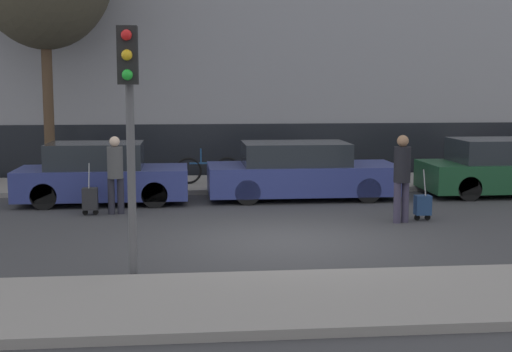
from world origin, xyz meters
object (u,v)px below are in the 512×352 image
object	(u,v)px
parked_car_1	(300,172)
traffic_light	(129,101)
pedestrian_right	(402,173)
parked_bicycle	(208,170)
trolley_left	(90,199)
parked_car_0	(101,175)
pedestrian_left	(115,170)
trolley_right	(423,205)
parked_car_2	(504,169)

from	to	relation	value
parked_car_1	traffic_light	bearing A→B (deg)	-117.05
pedestrian_right	parked_bicycle	world-z (taller)	pedestrian_right
trolley_left	parked_car_0	bearing A→B (deg)	87.57
pedestrian_left	trolley_left	distance (m)	0.82
parked_car_1	trolley_right	world-z (taller)	parked_car_1
parked_car_1	trolley_right	distance (m)	3.74
parked_car_0	parked_bicycle	xyz separation A→B (m)	(2.60, 2.21, -0.18)
parked_car_1	trolley_left	world-z (taller)	parked_car_1
trolley_right	traffic_light	world-z (taller)	traffic_light
pedestrian_right	parked_bicycle	distance (m)	6.49
parked_car_2	traffic_light	size ratio (longest dim) A/B	1.16
trolley_right	parked_bicycle	world-z (taller)	parked_bicycle
trolley_right	pedestrian_left	bearing A→B (deg)	167.74
pedestrian_left	traffic_light	size ratio (longest dim) A/B	0.47
pedestrian_left	pedestrian_right	bearing A→B (deg)	-22.30
parked_car_1	pedestrian_left	distance (m)	4.68
trolley_right	parked_car_1	bearing A→B (deg)	123.43
trolley_left	parked_car_1	bearing A→B (deg)	20.14
parked_car_0	pedestrian_left	bearing A→B (deg)	-72.18
pedestrian_left	parked_bicycle	world-z (taller)	pedestrian_left
parked_car_2	pedestrian_right	distance (m)	4.99
parked_car_1	trolley_right	size ratio (longest dim) A/B	4.36
parked_bicycle	parked_car_2	bearing A→B (deg)	-14.63
pedestrian_left	trolley_right	distance (m)	6.57
pedestrian_right	traffic_light	distance (m)	6.58
pedestrian_left	parked_bicycle	xyz separation A→B (m)	(2.12, 3.70, -0.47)
parked_car_2	pedestrian_right	bearing A→B (deg)	-138.08
parked_car_1	traffic_light	size ratio (longest dim) A/B	1.29
parked_car_2	pedestrian_left	bearing A→B (deg)	-169.64
trolley_left	pedestrian_left	bearing A→B (deg)	7.36
parked_car_0	trolley_right	world-z (taller)	parked_car_0
parked_bicycle	parked_car_1	bearing A→B (deg)	-41.74
trolley_left	pedestrian_right	xyz separation A→B (m)	(6.42, -1.50, 0.67)
parked_car_1	trolley_left	size ratio (longest dim) A/B	4.10
parked_car_0	pedestrian_left	xyz separation A→B (m)	(0.48, -1.49, 0.29)
parked_car_0	parked_car_2	bearing A→B (deg)	1.48
parked_car_0	traffic_light	world-z (taller)	traffic_light
pedestrian_right	parked_car_2	bearing A→B (deg)	-157.88
parked_car_0	pedestrian_right	xyz separation A→B (m)	(6.36, -3.07, 0.36)
parked_car_2	parked_bicycle	world-z (taller)	parked_car_2
trolley_right	parked_bicycle	distance (m)	6.64
parked_car_2	traffic_light	bearing A→B (deg)	-141.24
parked_car_0	trolley_right	distance (m)	7.46
parked_car_0	parked_car_1	distance (m)	4.82
pedestrian_left	traffic_light	distance (m)	5.64
parked_car_1	pedestrian_right	xyz separation A→B (m)	(1.54, -3.30, 0.37)
pedestrian_left	pedestrian_right	world-z (taller)	pedestrian_right
parked_car_0	parked_bicycle	bearing A→B (deg)	40.28
trolley_left	traffic_light	bearing A→B (deg)	-76.50
pedestrian_left	trolley_left	xyz separation A→B (m)	(-0.55, -0.07, -0.61)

